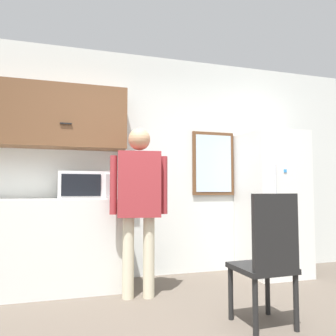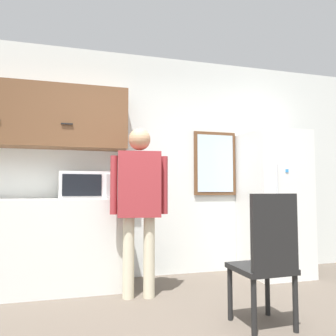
# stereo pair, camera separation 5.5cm
# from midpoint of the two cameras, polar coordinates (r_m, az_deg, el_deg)

# --- Properties ---
(back_wall) EXTENTS (6.00, 0.06, 2.70)m
(back_wall) POSITION_cam_midpoint_polar(r_m,az_deg,el_deg) (4.01, -4.58, 0.75)
(back_wall) COLOR silver
(back_wall) RESTS_ON ground_plane
(counter) EXTENTS (2.00, 0.58, 0.94)m
(counter) POSITION_cam_midpoint_polar(r_m,az_deg,el_deg) (3.68, -22.76, -12.33)
(counter) COLOR silver
(counter) RESTS_ON ground_plane
(upper_cabinets) EXTENTS (2.00, 0.34, 0.68)m
(upper_cabinets) POSITION_cam_midpoint_polar(r_m,az_deg,el_deg) (3.85, -21.97, 8.44)
(upper_cabinets) COLOR brown
(microwave) EXTENTS (0.55, 0.41, 0.28)m
(microwave) POSITION_cam_midpoint_polar(r_m,az_deg,el_deg) (3.59, -13.58, -2.96)
(microwave) COLOR white
(microwave) RESTS_ON counter
(person) EXTENTS (0.56, 0.27, 1.64)m
(person) POSITION_cam_midpoint_polar(r_m,az_deg,el_deg) (3.21, -4.55, -4.50)
(person) COLOR beige
(person) RESTS_ON ground_plane
(refrigerator) EXTENTS (0.68, 0.71, 1.74)m
(refrigerator) POSITION_cam_midpoint_polar(r_m,az_deg,el_deg) (4.27, 18.28, -5.78)
(refrigerator) COLOR white
(refrigerator) RESTS_ON ground_plane
(chair) EXTENTS (0.42, 0.42, 1.00)m
(chair) POSITION_cam_midpoint_polar(r_m,az_deg,el_deg) (2.63, 17.46, -14.46)
(chair) COLOR black
(chair) RESTS_ON ground_plane
(window) EXTENTS (0.57, 0.05, 0.81)m
(window) POSITION_cam_midpoint_polar(r_m,az_deg,el_deg) (4.27, 8.52, 0.80)
(window) COLOR brown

